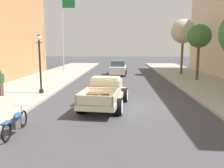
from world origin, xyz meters
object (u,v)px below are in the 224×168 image
Objects in this scene: motorcycle_parked at (15,122)px; street_tree_third at (183,32)px; street_lamp_near at (40,59)px; flagpole at (64,26)px; street_tree_second at (199,37)px; car_background_white at (118,68)px; hotrod_truck_cream at (106,92)px; pedestrian_sidewalk_left at (1,81)px.

street_tree_third is at bearing 59.97° from motorcycle_parked.
motorcycle_parked is 0.35× the size of street_tree_third.
street_tree_third is (10.60, 18.33, 4.46)m from motorcycle_parked.
street_lamp_near reaches higher than motorcycle_parked.
street_tree_second is (14.35, -7.46, -1.64)m from flagpole.
flagpole reaches higher than car_background_white.
flagpole is 1.80× the size of street_tree_second.
street_tree_third is at bearing 61.72° from hotrod_truck_cream.
motorcycle_parked is 17.83m from street_tree_second.
hotrod_truck_cream is 0.55× the size of flagpole.
car_background_white reaches higher than motorcycle_parked.
flagpole is 16.26m from street_tree_second.
car_background_white is 0.86× the size of street_tree_second.
street_tree_second is at bearing -32.84° from car_background_white.
motorcycle_parked is at bearing -120.03° from street_tree_third.
hotrod_truck_cream is 5.17m from motorcycle_parked.
street_tree_third is (14.07, -2.77, -0.87)m from flagpole.
flagpole reaches higher than motorcycle_parked.
motorcycle_parked is 18.78m from car_background_white.
street_lamp_near is (-4.90, -11.67, 1.62)m from car_background_white.
flagpole is at bearing 99.35° from motorcycle_parked.
flagpole reaches higher than street_tree_third.
street_lamp_near reaches higher than hotrod_truck_cream.
flagpole reaches higher than pedestrian_sidewalk_left.
hotrod_truck_cream is at bearing -91.60° from car_background_white.
street_tree_second reaches higher than car_background_white.
pedestrian_sidewalk_left is 19.38m from street_tree_third.
motorcycle_parked is at bearing -57.58° from pedestrian_sidewalk_left.
car_background_white is 0.48× the size of flagpole.
hotrod_truck_cream is at bearing -30.06° from street_lamp_near.
street_lamp_near is 14.83m from flagpole.
hotrod_truck_cream is 18.78m from flagpole.
motorcycle_parked is 0.23× the size of flagpole.
street_lamp_near is (-1.50, 6.80, 1.94)m from motorcycle_parked.
hotrod_truck_cream is at bearing 54.52° from motorcycle_parked.
street_tree_second is 4.76m from street_tree_third.
pedestrian_sidewalk_left is (-3.68, 5.80, 0.64)m from motorcycle_parked.
car_background_white is 1.14× the size of street_lamp_near.
street_tree_third is at bearing 41.29° from pedestrian_sidewalk_left.
hotrod_truck_cream is 0.83× the size of street_tree_third.
flagpole is at bearing 168.87° from street_tree_third.
street_lamp_near is at bearing 24.79° from pedestrian_sidewalk_left.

